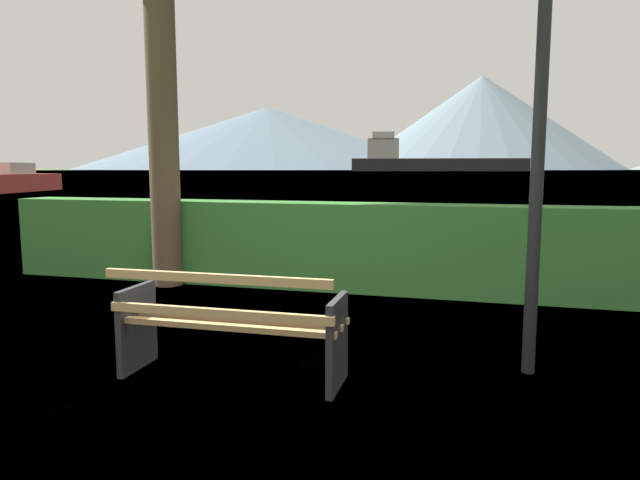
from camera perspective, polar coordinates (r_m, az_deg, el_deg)
ground_plane at (r=4.59m, az=-8.61°, el=-13.37°), size 1400.00×1400.00×0.00m
water_surface at (r=310.06m, az=15.52°, el=6.68°), size 620.00×620.00×0.00m
park_bench at (r=4.40m, az=-9.02°, el=-8.42°), size 1.74×0.60×0.87m
hedge_row at (r=7.58m, az=1.90°, el=-0.61°), size 9.77×0.61×1.15m
lamp_post at (r=4.78m, az=21.63°, el=20.81°), size 0.30×0.30×4.13m
cargo_ship_large at (r=300.33m, az=10.46°, el=7.87°), size 89.38×26.81×19.90m
fishing_boat_near at (r=44.27m, az=-28.63°, el=5.23°), size 4.54×8.71×1.96m
distant_hills at (r=579.14m, az=17.46°, el=10.36°), size 921.61×413.54×89.27m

